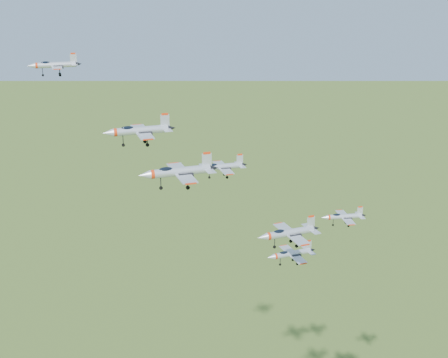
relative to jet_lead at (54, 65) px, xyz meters
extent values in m
cylinder|color=silver|center=(0.31, 0.03, -0.03)|extent=(7.92, 1.97, 1.13)
cone|color=silver|center=(-4.37, -0.47, -0.03)|extent=(1.68, 1.30, 1.13)
cone|color=black|center=(4.82, 0.52, -0.03)|extent=(1.32, 1.09, 0.96)
ellipsoid|color=black|center=(-1.60, -0.17, 0.40)|extent=(1.99, 1.02, 0.72)
cube|color=silver|center=(0.75, -2.37, -0.24)|extent=(2.41, 4.03, 0.12)
cube|color=silver|center=(0.22, 2.48, -0.24)|extent=(2.41, 4.03, 0.12)
cube|color=silver|center=(3.86, 0.42, 1.15)|extent=(1.31, 0.24, 1.83)
cube|color=red|center=(3.86, 0.42, 2.11)|extent=(0.97, 0.22, 0.31)
cylinder|color=silver|center=(16.16, -14.81, -10.51)|extent=(10.37, 2.89, 1.48)
cone|color=silver|center=(10.06, -15.66, -10.51)|extent=(2.24, 1.75, 1.48)
cone|color=black|center=(22.03, -13.99, -10.51)|extent=(1.76, 1.47, 1.26)
ellipsoid|color=black|center=(13.67, -15.15, -9.95)|extent=(2.63, 1.40, 0.94)
cube|color=silver|center=(16.83, -17.94, -10.80)|extent=(3.29, 5.33, 0.16)
cube|color=silver|center=(15.94, -11.61, -10.80)|extent=(3.29, 5.33, 0.16)
cube|color=silver|center=(20.79, -14.16, -8.97)|extent=(1.71, 0.37, 2.39)
cube|color=red|center=(20.79, -14.16, -7.72)|extent=(1.26, 0.33, 0.40)
cylinder|color=silver|center=(21.65, -32.73, -13.16)|extent=(10.08, 2.92, 1.44)
cone|color=silver|center=(15.74, -33.62, -13.16)|extent=(2.19, 1.72, 1.44)
cone|color=black|center=(27.35, -31.86, -13.16)|extent=(1.72, 1.44, 1.22)
ellipsoid|color=black|center=(19.24, -33.09, -12.61)|extent=(2.57, 1.39, 0.91)
cube|color=silver|center=(22.34, -35.76, -13.43)|extent=(3.25, 5.20, 0.16)
cube|color=silver|center=(21.41, -29.62, -13.43)|extent=(3.25, 5.20, 0.16)
cube|color=silver|center=(26.15, -32.04, -11.66)|extent=(1.66, 0.38, 2.33)
cube|color=red|center=(26.15, -32.04, -10.44)|extent=(1.23, 0.34, 0.39)
cylinder|color=silver|center=(33.94, -1.45, -22.80)|extent=(8.93, 2.31, 1.28)
cone|color=silver|center=(28.67, -2.07, -22.80)|extent=(1.91, 1.48, 1.28)
cone|color=black|center=(39.02, -0.85, -22.80)|extent=(1.49, 1.24, 1.09)
ellipsoid|color=black|center=(31.79, -1.71, -22.32)|extent=(2.25, 1.17, 0.81)
cube|color=silver|center=(34.46, -4.16, -23.05)|extent=(2.75, 4.56, 0.14)
cube|color=silver|center=(33.81, 1.30, -23.05)|extent=(2.75, 4.56, 0.14)
cube|color=silver|center=(37.94, -0.98, -21.48)|extent=(1.48, 0.29, 2.06)
cube|color=red|center=(37.94, -0.98, -20.40)|extent=(1.09, 0.26, 0.34)
cylinder|color=silver|center=(43.66, -22.55, -30.11)|extent=(9.97, 3.47, 1.43)
cone|color=silver|center=(37.86, -23.79, -30.11)|extent=(2.23, 1.81, 1.43)
cone|color=black|center=(49.25, -21.36, -30.11)|extent=(1.76, 1.51, 1.21)
ellipsoid|color=black|center=(41.29, -23.06, -29.57)|extent=(2.58, 1.51, 0.91)
cube|color=silver|center=(44.52, -25.51, -30.38)|extent=(3.48, 5.26, 0.15)
cube|color=silver|center=(43.23, -19.49, -30.38)|extent=(3.48, 5.26, 0.15)
cube|color=silver|center=(48.07, -21.61, -28.63)|extent=(1.64, 0.47, 2.31)
cube|color=red|center=(48.07, -21.61, -27.42)|extent=(1.21, 0.40, 0.38)
cylinder|color=silver|center=(48.68, -7.83, -41.92)|extent=(8.89, 2.97, 1.27)
cone|color=silver|center=(43.50, -8.86, -41.92)|extent=(1.98, 1.59, 1.27)
cone|color=black|center=(53.67, -6.84, -41.92)|extent=(1.56, 1.33, 1.08)
ellipsoid|color=black|center=(46.57, -8.25, -41.44)|extent=(2.29, 1.32, 0.81)
cube|color=silver|center=(49.41, -10.48, -42.16)|extent=(3.05, 4.66, 0.14)
cube|color=silver|center=(48.34, -5.11, -42.16)|extent=(3.05, 4.66, 0.14)
cube|color=silver|center=(52.62, -7.05, -40.60)|extent=(1.46, 0.40, 2.06)
cube|color=red|center=(52.62, -7.05, -39.52)|extent=(1.08, 0.34, 0.34)
cylinder|color=silver|center=(64.27, 1.98, -38.07)|extent=(8.31, 1.45, 1.20)
cone|color=silver|center=(59.30, 2.13, -38.07)|extent=(1.69, 1.25, 1.20)
cone|color=black|center=(69.05, 1.83, -38.07)|extent=(1.32, 1.06, 1.02)
ellipsoid|color=black|center=(62.25, 2.04, -37.62)|extent=(2.05, 0.92, 0.76)
cube|color=silver|center=(64.38, -0.60, -38.30)|extent=(2.24, 4.11, 0.13)
cube|color=silver|center=(64.53, 4.55, -38.30)|extent=(2.24, 4.11, 0.13)
cube|color=silver|center=(68.04, 1.86, -36.82)|extent=(1.38, 0.15, 1.93)
cube|color=red|center=(68.04, 1.86, -35.81)|extent=(1.02, 0.16, 0.32)
camera|label=1|loc=(12.14, -129.36, 18.52)|focal=50.00mm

